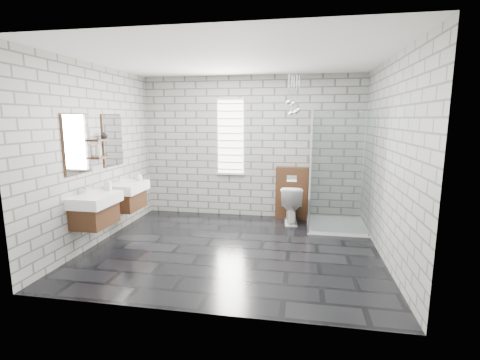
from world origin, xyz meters
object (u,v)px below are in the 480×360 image
(cistern_panel, at_px, (292,193))
(toilet, at_px, (291,204))
(vanity_right, at_px, (125,188))
(shower_enclosure, at_px, (332,201))
(vanity_left, at_px, (93,201))

(cistern_panel, xyz_separation_m, toilet, (0.00, -0.25, -0.15))
(vanity_right, distance_m, shower_enclosure, 3.50)
(vanity_right, xyz_separation_m, shower_enclosure, (3.41, 0.78, -0.25))
(vanity_left, xyz_separation_m, toilet, (2.71, 1.97, -0.41))
(vanity_left, relative_size, shower_enclosure, 0.77)
(vanity_left, distance_m, shower_enclosure, 3.82)
(cistern_panel, distance_m, toilet, 0.29)
(vanity_right, bearing_deg, shower_enclosure, 12.83)
(cistern_panel, bearing_deg, shower_enclosure, -36.41)
(shower_enclosure, height_order, toilet, shower_enclosure)
(vanity_left, distance_m, toilet, 3.37)
(cistern_panel, height_order, shower_enclosure, shower_enclosure)
(vanity_right, height_order, toilet, vanity_right)
(cistern_panel, bearing_deg, vanity_right, -154.47)
(vanity_right, bearing_deg, cistern_panel, 25.53)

